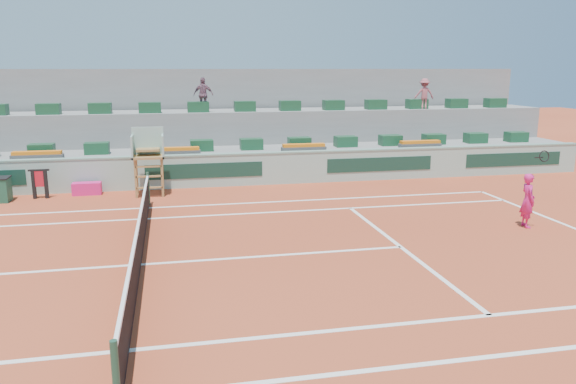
% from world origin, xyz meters
% --- Properties ---
extents(ground, '(90.00, 90.00, 0.00)m').
position_xyz_m(ground, '(0.00, 0.00, 0.00)').
color(ground, '#A13A1F').
rests_on(ground, ground).
extents(seating_tier_lower, '(36.00, 4.00, 1.20)m').
position_xyz_m(seating_tier_lower, '(0.00, 10.70, 0.60)').
color(seating_tier_lower, gray).
rests_on(seating_tier_lower, ground).
extents(seating_tier_upper, '(36.00, 2.40, 2.60)m').
position_xyz_m(seating_tier_upper, '(0.00, 12.30, 1.30)').
color(seating_tier_upper, gray).
rests_on(seating_tier_upper, ground).
extents(stadium_back_wall, '(36.00, 0.40, 4.40)m').
position_xyz_m(stadium_back_wall, '(0.00, 13.90, 2.20)').
color(stadium_back_wall, gray).
rests_on(stadium_back_wall, ground).
extents(player_bag, '(0.99, 0.44, 0.44)m').
position_xyz_m(player_bag, '(-2.22, 7.98, 0.22)').
color(player_bag, '#E01D76').
rests_on(player_bag, ground).
extents(spectator_mid, '(0.92, 0.59, 1.46)m').
position_xyz_m(spectator_mid, '(2.24, 11.73, 3.33)').
color(spectator_mid, '#7C5264').
rests_on(spectator_mid, seating_tier_upper).
extents(spectator_right, '(0.95, 0.63, 1.38)m').
position_xyz_m(spectator_right, '(12.24, 11.47, 3.29)').
color(spectator_right, '#A35159').
rests_on(spectator_right, seating_tier_upper).
extents(court_lines, '(23.89, 11.09, 0.01)m').
position_xyz_m(court_lines, '(0.00, 0.00, 0.01)').
color(court_lines, white).
rests_on(court_lines, ground).
extents(tennis_net, '(0.10, 11.97, 1.10)m').
position_xyz_m(tennis_net, '(0.00, 0.00, 0.53)').
color(tennis_net, black).
rests_on(tennis_net, ground).
extents(advertising_hoarding, '(36.00, 0.34, 1.26)m').
position_xyz_m(advertising_hoarding, '(0.02, 8.50, 0.63)').
color(advertising_hoarding, '#90B5A6').
rests_on(advertising_hoarding, ground).
extents(umpire_chair, '(1.10, 0.90, 2.40)m').
position_xyz_m(umpire_chair, '(0.00, 7.50, 1.54)').
color(umpire_chair, olive).
rests_on(umpire_chair, ground).
extents(seat_row_lower, '(32.90, 0.60, 0.44)m').
position_xyz_m(seat_row_lower, '(0.00, 9.80, 1.42)').
color(seat_row_lower, '#174628').
rests_on(seat_row_lower, seating_tier_lower).
extents(seat_row_upper, '(32.90, 0.60, 0.44)m').
position_xyz_m(seat_row_upper, '(0.00, 11.70, 2.82)').
color(seat_row_upper, '#174628').
rests_on(seat_row_upper, seating_tier_upper).
extents(flower_planters, '(26.80, 0.36, 0.28)m').
position_xyz_m(flower_planters, '(-1.50, 9.00, 1.33)').
color(flower_planters, '#4B4B4B').
rests_on(flower_planters, seating_tier_lower).
extents(towel_rack, '(0.68, 0.11, 1.03)m').
position_xyz_m(towel_rack, '(-3.71, 7.67, 0.60)').
color(towel_rack, black).
rests_on(towel_rack, ground).
extents(tennis_player, '(0.46, 0.87, 2.28)m').
position_xyz_m(tennis_player, '(10.64, 1.03, 0.79)').
color(tennis_player, '#E01D76').
rests_on(tennis_player, ground).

